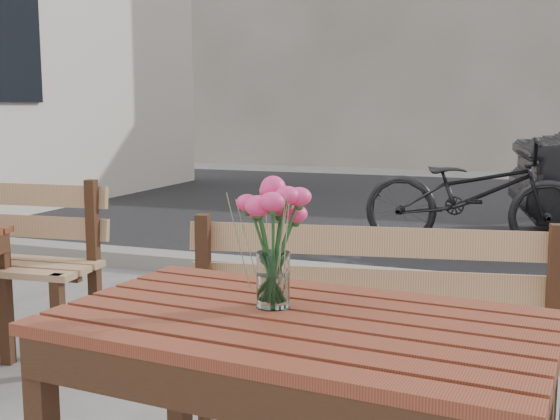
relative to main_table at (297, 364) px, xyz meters
name	(u,v)px	position (x,y,z in m)	size (l,w,h in m)	color
street	(475,237)	(0.01, 5.21, -0.59)	(30.00, 8.12, 0.12)	black
main_table	(297,364)	(0.00, 0.00, 0.00)	(1.26, 0.80, 0.74)	#5C2E18
main_bench	(370,311)	(0.00, 0.82, -0.09)	(1.45, 0.65, 0.87)	#99784F
main_vase	(273,226)	(-0.09, 0.06, 0.33)	(0.18, 0.18, 0.34)	white
bicycle	(473,194)	(0.01, 4.74, -0.12)	(0.66, 1.88, 0.99)	black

